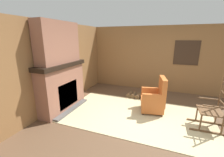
{
  "coord_description": "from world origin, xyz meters",
  "views": [
    {
      "loc": [
        0.31,
        -3.27,
        2.02
      ],
      "look_at": [
        -1.17,
        0.57,
        0.9
      ],
      "focal_mm": 24.0,
      "sensor_mm": 36.0,
      "label": 1
    }
  ],
  "objects": [
    {
      "name": "chimney_breast",
      "position": [
        -2.47,
        0.0,
        1.9
      ],
      "size": [
        0.36,
        1.37,
        1.09
      ],
      "color": "#93604C",
      "rests_on": "fireplace_hearth"
    },
    {
      "name": "oil_lamp_vase",
      "position": [
        -2.51,
        -0.48,
        1.46
      ],
      "size": [
        0.12,
        0.12,
        0.28
      ],
      "color": "silver",
      "rests_on": "fireplace_hearth"
    },
    {
      "name": "wood_panel_wall_left",
      "position": [
        -2.7,
        0.0,
        1.23
      ],
      "size": [
        0.06,
        5.95,
        2.46
      ],
      "color": "olive",
      "rests_on": "ground"
    },
    {
      "name": "firewood_stack",
      "position": [
        -0.74,
        1.6,
        0.08
      ],
      "size": [
        0.49,
        0.37,
        0.15
      ],
      "rotation": [
        0.0,
        0.0,
        -0.06
      ],
      "color": "brown",
      "rests_on": "ground"
    },
    {
      "name": "area_rug",
      "position": [
        -0.41,
        0.35,
        0.01
      ],
      "size": [
        3.88,
        2.17,
        0.01
      ],
      "color": "#C6B789",
      "rests_on": "ground"
    },
    {
      "name": "fireplace_hearth",
      "position": [
        -2.46,
        0.0,
        0.67
      ],
      "size": [
        0.62,
        1.66,
        1.36
      ],
      "color": "#93604C",
      "rests_on": "ground"
    },
    {
      "name": "ground_plane",
      "position": [
        0.0,
        0.0,
        0.0
      ],
      "size": [
        14.0,
        14.0,
        0.0
      ],
      "primitive_type": "plane",
      "color": "brown"
    },
    {
      "name": "storage_case",
      "position": [
        -2.51,
        0.13,
        1.43
      ],
      "size": [
        0.16,
        0.21,
        0.15
      ],
      "color": "gray",
      "rests_on": "fireplace_hearth"
    },
    {
      "name": "armchair",
      "position": [
        0.02,
        0.75,
        0.37
      ],
      "size": [
        0.73,
        0.74,
        1.0
      ],
      "rotation": [
        0.0,
        0.0,
        3.34
      ],
      "color": "#C6662D",
      "rests_on": "ground"
    },
    {
      "name": "rocking_chair",
      "position": [
        1.32,
        0.37,
        0.41
      ],
      "size": [
        0.82,
        0.54,
        1.19
      ],
      "rotation": [
        0.0,
        0.0,
        3.17
      ],
      "color": "brown",
      "rests_on": "ground"
    },
    {
      "name": "wood_panel_wall_back",
      "position": [
        0.02,
        2.7,
        1.24
      ],
      "size": [
        5.95,
        0.09,
        2.46
      ],
      "color": "olive",
      "rests_on": "ground"
    }
  ]
}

